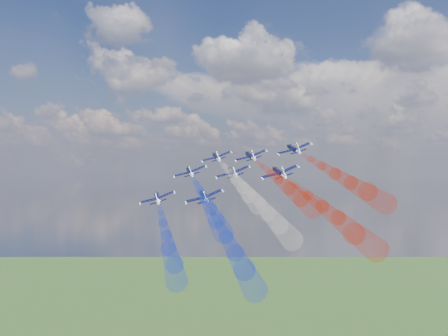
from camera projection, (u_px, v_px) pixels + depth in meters
The scene contains 16 objects.
jet_lead at pixel (216, 157), 168.45m from camera, with size 10.29×12.86×3.43m, color black, non-canonical shape.
trail_lead at pixel (236, 179), 139.54m from camera, with size 4.29×49.01×4.29m, color white, non-canonical shape.
jet_inner_left at pixel (190, 172), 156.03m from camera, with size 10.29×12.86×3.43m, color black, non-canonical shape.
trail_inner_left at pixel (205, 200), 127.12m from camera, with size 4.29×49.01×4.29m, color blue, non-canonical shape.
jet_inner_right at pixel (250, 156), 158.15m from camera, with size 10.29×12.86×3.43m, color black, non-canonical shape.
trail_inner_right at pixel (279, 180), 129.24m from camera, with size 4.29×49.01×4.29m, color red, non-canonical shape.
jet_outer_left at pixel (157, 198), 145.40m from camera, with size 10.29×12.86×3.43m, color black, non-canonical shape.
trail_outer_left at pixel (166, 235), 116.49m from camera, with size 4.29×49.01×4.29m, color blue, non-canonical shape.
jet_center_third at pixel (233, 172), 147.75m from camera, with size 10.29×12.86×3.43m, color black, non-canonical shape.
trail_center_third at pixel (259, 203), 118.84m from camera, with size 4.29×49.01×4.29m, color white, non-canonical shape.
jet_outer_right at pixel (294, 149), 148.08m from camera, with size 10.29×12.86×3.43m, color black, non-canonical shape.
trail_outer_right at pixel (335, 174), 119.17m from camera, with size 4.29×49.01×4.29m, color red, non-canonical shape.
jet_rear_left at pixel (204, 197), 134.64m from camera, with size 10.29×12.86×3.43m, color black, non-canonical shape.
trail_rear_left at pixel (226, 237), 105.73m from camera, with size 4.29×49.01×4.29m, color blue, non-canonical shape.
jet_rear_right at pixel (279, 172), 135.57m from camera, with size 10.29×12.86×3.43m, color black, non-canonical shape.
trail_rear_right at pixel (322, 206), 106.66m from camera, with size 4.29×49.01×4.29m, color red, non-canonical shape.
Camera 1 is at (69.56, -104.85, 157.29)m, focal length 42.07 mm.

